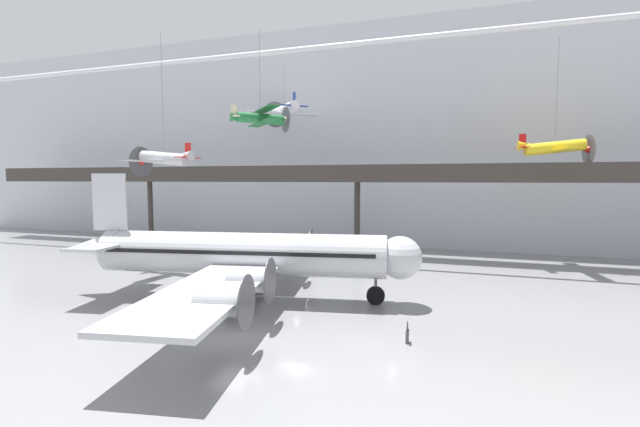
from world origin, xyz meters
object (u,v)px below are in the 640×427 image
at_px(suspended_plane_white_twin, 284,110).
at_px(suspended_plane_silver_racer, 164,158).
at_px(info_sign_pedestal, 407,335).
at_px(suspended_plane_green_biplane, 261,118).
at_px(suspended_plane_yellow_lowwing, 555,148).
at_px(airliner_silver_main, 240,254).

xyz_separation_m(suspended_plane_white_twin, suspended_plane_silver_racer, (-6.33, -14.98, -6.56)).
height_order(suspended_plane_white_twin, info_sign_pedestal, suspended_plane_white_twin).
height_order(suspended_plane_green_biplane, suspended_plane_white_twin, suspended_plane_white_twin).
xyz_separation_m(suspended_plane_yellow_lowwing, info_sign_pedestal, (-11.43, -25.46, -11.61)).
bearing_deg(suspended_plane_yellow_lowwing, suspended_plane_green_biplane, -166.33).
height_order(suspended_plane_silver_racer, info_sign_pedestal, suspended_plane_silver_racer).
bearing_deg(suspended_plane_green_biplane, suspended_plane_silver_racer, 151.36).
bearing_deg(suspended_plane_green_biplane, suspended_plane_yellow_lowwing, -20.43).
relative_size(suspended_plane_green_biplane, suspended_plane_white_twin, 1.18).
height_order(suspended_plane_white_twin, suspended_plane_silver_racer, suspended_plane_white_twin).
distance_m(suspended_plane_white_twin, info_sign_pedestal, 36.80).
relative_size(suspended_plane_green_biplane, suspended_plane_silver_racer, 0.70).
bearing_deg(suspended_plane_green_biplane, info_sign_pedestal, -85.27).
xyz_separation_m(suspended_plane_yellow_lowwing, suspended_plane_white_twin, (-29.98, 1.40, 5.39)).
relative_size(suspended_plane_white_twin, suspended_plane_silver_racer, 0.59).
bearing_deg(info_sign_pedestal, airliner_silver_main, 157.32).
relative_size(suspended_plane_green_biplane, suspended_plane_yellow_lowwing, 0.76).
distance_m(suspended_plane_green_biplane, info_sign_pedestal, 25.49).
bearing_deg(suspended_plane_white_twin, info_sign_pedestal, 171.76).
bearing_deg(airliner_silver_main, info_sign_pedestal, -30.54).
xyz_separation_m(airliner_silver_main, suspended_plane_white_twin, (-5.75, 22.10, 14.10)).
bearing_deg(info_sign_pedestal, suspended_plane_yellow_lowwing, 63.53).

